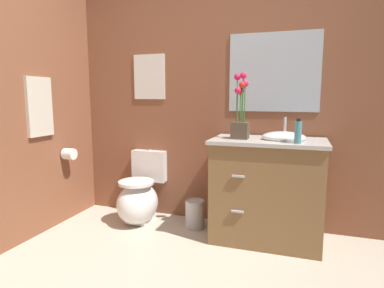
{
  "coord_description": "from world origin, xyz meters",
  "views": [
    {
      "loc": [
        0.71,
        -1.46,
        1.24
      ],
      "look_at": [
        -0.19,
        1.24,
        0.82
      ],
      "focal_mm": 30.36,
      "sensor_mm": 36.0,
      "label": 1
    }
  ],
  "objects": [
    {
      "name": "soap_bottle",
      "position": [
        0.7,
        1.11,
        0.97
      ],
      "size": [
        0.05,
        0.05,
        0.19
      ],
      "color": "teal",
      "rests_on": "vanity_cabinet"
    },
    {
      "name": "hanging_towel",
      "position": [
        -1.47,
        0.84,
        1.15
      ],
      "size": [
        0.03,
        0.28,
        0.52
      ],
      "primitive_type": "cube",
      "color": "beige"
    },
    {
      "name": "trash_bin",
      "position": [
        -0.19,
        1.33,
        0.14
      ],
      "size": [
        0.18,
        0.18,
        0.27
      ],
      "color": "#B7B7BC",
      "rests_on": "ground_plane"
    },
    {
      "name": "toilet",
      "position": [
        -0.76,
        1.32,
        0.24
      ],
      "size": [
        0.38,
        0.59,
        0.69
      ],
      "color": "white",
      "rests_on": "ground_plane"
    },
    {
      "name": "flower_vase",
      "position": [
        0.24,
        1.26,
        1.06
      ],
      "size": [
        0.14,
        0.14,
        0.55
      ],
      "color": "#4C3D2D",
      "rests_on": "vanity_cabinet"
    },
    {
      "name": "wall_mirror",
      "position": [
        0.47,
        1.58,
        1.45
      ],
      "size": [
        0.8,
        0.01,
        0.7
      ],
      "primitive_type": "cube",
      "color": "#B2BCC6"
    },
    {
      "name": "vanity_cabinet",
      "position": [
        0.47,
        1.29,
        0.45
      ],
      "size": [
        0.94,
        0.56,
        1.06
      ],
      "color": "brown",
      "rests_on": "ground_plane"
    },
    {
      "name": "toilet_paper_roll",
      "position": [
        -1.41,
        1.12,
        0.68
      ],
      "size": [
        0.11,
        0.11,
        0.11
      ],
      "primitive_type": "cylinder",
      "rotation": [
        0.0,
        1.57,
        0.0
      ],
      "color": "white"
    },
    {
      "name": "wall_poster",
      "position": [
        -0.76,
        1.58,
        1.43
      ],
      "size": [
        0.34,
        0.01,
        0.45
      ],
      "primitive_type": "cube",
      "color": "silver"
    },
    {
      "name": "wall_back",
      "position": [
        0.2,
        1.61,
        1.25
      ],
      "size": [
        4.61,
        0.05,
        2.5
      ],
      "primitive_type": "cube",
      "color": "brown",
      "rests_on": "ground_plane"
    }
  ]
}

